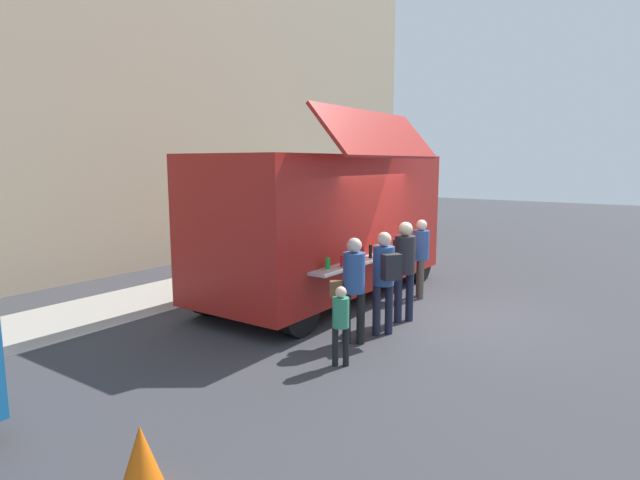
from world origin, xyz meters
name	(u,v)px	position (x,y,z in m)	size (l,w,h in m)	color
ground_plane	(429,315)	(0.00, 0.00, 0.00)	(60.00, 60.00, 0.00)	#38383D
curb_strip	(71,318)	(-3.94, 4.89, 0.07)	(28.00, 1.60, 0.15)	#9E998E
building_behind	(2,52)	(-2.94, 8.79, 5.11)	(32.00, 2.40, 10.21)	#C2AE8C
food_truck_main	(328,220)	(0.07, 2.27, 1.57)	(6.01, 3.08, 3.64)	#AD1F19
traffic_cone_orange	(141,456)	(-6.04, -0.02, 0.28)	(0.36, 0.36, 0.55)	orange
trash_bin	(343,240)	(4.26, 4.59, 0.46)	(0.60, 0.60, 0.92)	#2F6235
customer_front_ordering	(405,263)	(-0.59, 0.23, 1.04)	(0.35, 0.35, 1.74)	#1D2239
customer_mid_with_backpack	(385,273)	(-1.42, 0.17, 1.01)	(0.48, 0.53, 1.66)	#1E2236
customer_rear_waiting	(353,282)	(-2.03, 0.37, 0.96)	(0.41, 0.51, 1.62)	black
customer_extra_browsing	(421,251)	(1.06, 0.68, 0.95)	(0.33, 0.33, 1.60)	#4D473F
child_near_queue	(341,319)	(-2.87, 0.04, 0.66)	(0.22, 0.22, 1.10)	black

